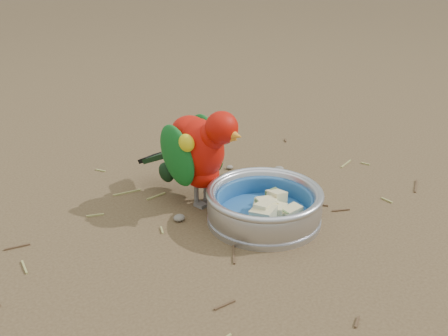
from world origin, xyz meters
TOP-DOWN VIEW (x-y plane):
  - ground at (0.00, 0.00)m, footprint 60.00×60.00m
  - food_bowl at (-0.00, 0.04)m, footprint 0.20×0.20m
  - bowl_wall at (-0.00, 0.04)m, footprint 0.20×0.20m
  - fruit_wedges at (-0.00, 0.04)m, footprint 0.12×0.12m
  - lory_parrot at (-0.05, 0.17)m, footprint 0.16×0.25m
  - ground_debris at (0.05, 0.06)m, footprint 0.90×0.80m

SIDE VIEW (x-z plane):
  - ground at x=0.00m, z-range 0.00..0.00m
  - ground_debris at x=0.05m, z-range 0.00..0.01m
  - food_bowl at x=0.00m, z-range 0.00..0.02m
  - fruit_wedges at x=0.00m, z-range 0.02..0.05m
  - bowl_wall at x=0.00m, z-range 0.02..0.06m
  - lory_parrot at x=-0.05m, z-range 0.00..0.18m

